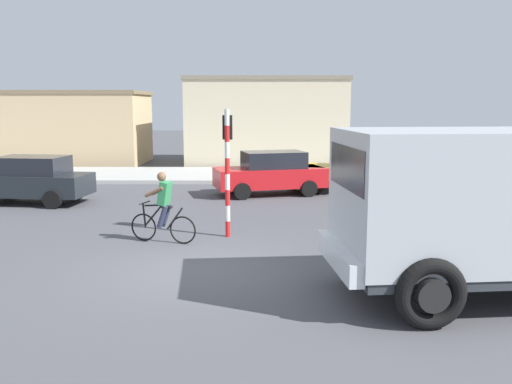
{
  "coord_description": "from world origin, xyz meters",
  "views": [
    {
      "loc": [
        1.22,
        -10.67,
        3.32
      ],
      "look_at": [
        1.1,
        2.5,
        1.2
      ],
      "focal_mm": 38.37,
      "sensor_mm": 36.0,
      "label": 1
    }
  ],
  "objects_px": {
    "car_red_near": "(271,173)",
    "car_far_side": "(30,180)",
    "truck_foreground": "(494,203)",
    "cyclist": "(163,207)",
    "car_white_mid": "(359,171)",
    "traffic_light_pole": "(227,155)"
  },
  "relations": [
    {
      "from": "cyclist",
      "to": "car_white_mid",
      "type": "xyz_separation_m",
      "value": [
        6.1,
        7.73,
        -0.05
      ]
    },
    {
      "from": "car_far_side",
      "to": "traffic_light_pole",
      "type": "bearing_deg",
      "value": -33.3
    },
    {
      "from": "cyclist",
      "to": "car_white_mid",
      "type": "distance_m",
      "value": 9.85
    },
    {
      "from": "cyclist",
      "to": "car_red_near",
      "type": "bearing_deg",
      "value": 69.12
    },
    {
      "from": "truck_foreground",
      "to": "traffic_light_pole",
      "type": "height_order",
      "value": "traffic_light_pole"
    },
    {
      "from": "truck_foreground",
      "to": "traffic_light_pole",
      "type": "relative_size",
      "value": 1.76
    },
    {
      "from": "truck_foreground",
      "to": "car_white_mid",
      "type": "bearing_deg",
      "value": 91.11
    },
    {
      "from": "traffic_light_pole",
      "to": "car_white_mid",
      "type": "distance_m",
      "value": 8.5
    },
    {
      "from": "car_red_near",
      "to": "car_far_side",
      "type": "relative_size",
      "value": 1.03
    },
    {
      "from": "truck_foreground",
      "to": "cyclist",
      "type": "distance_m",
      "value": 7.39
    },
    {
      "from": "car_white_mid",
      "to": "car_far_side",
      "type": "distance_m",
      "value": 11.78
    },
    {
      "from": "truck_foreground",
      "to": "cyclist",
      "type": "relative_size",
      "value": 3.28
    },
    {
      "from": "cyclist",
      "to": "traffic_light_pole",
      "type": "xyz_separation_m",
      "value": [
        1.53,
        0.68,
        1.2
      ]
    },
    {
      "from": "truck_foreground",
      "to": "car_far_side",
      "type": "relative_size",
      "value": 1.35
    },
    {
      "from": "traffic_light_pole",
      "to": "car_white_mid",
      "type": "height_order",
      "value": "traffic_light_pole"
    },
    {
      "from": "truck_foreground",
      "to": "car_red_near",
      "type": "relative_size",
      "value": 1.31
    },
    {
      "from": "cyclist",
      "to": "car_red_near",
      "type": "distance_m",
      "value": 7.65
    },
    {
      "from": "traffic_light_pole",
      "to": "car_white_mid",
      "type": "xyz_separation_m",
      "value": [
        4.57,
        7.05,
        -1.25
      ]
    },
    {
      "from": "truck_foreground",
      "to": "car_far_side",
      "type": "bearing_deg",
      "value": 142.58
    },
    {
      "from": "car_red_near",
      "to": "car_white_mid",
      "type": "height_order",
      "value": "same"
    },
    {
      "from": "car_red_near",
      "to": "truck_foreground",
      "type": "bearing_deg",
      "value": -71.75
    },
    {
      "from": "traffic_light_pole",
      "to": "car_far_side",
      "type": "distance_m",
      "value": 8.39
    }
  ]
}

